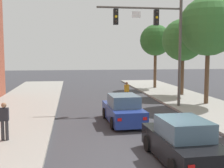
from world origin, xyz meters
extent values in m
plane|color=#38383D|center=(0.00, 0.00, 0.00)|extent=(120.00, 120.00, 0.00)
cylinder|color=#514C47|center=(4.60, 9.63, 3.90)|extent=(0.20, 0.20, 7.50)
cylinder|color=#514C47|center=(1.67, 9.63, 6.95)|extent=(5.86, 0.14, 0.14)
cube|color=black|center=(2.84, 9.63, 6.33)|extent=(0.32, 0.28, 1.05)
sphere|color=#2D2823|center=(2.84, 9.48, 6.66)|extent=(0.18, 0.18, 0.18)
sphere|color=yellow|center=(2.84, 9.48, 6.33)|extent=(0.18, 0.18, 0.18)
sphere|color=#2D2823|center=(2.84, 9.48, 6.00)|extent=(0.18, 0.18, 0.18)
cube|color=black|center=(0.03, 9.63, 6.33)|extent=(0.32, 0.28, 1.05)
sphere|color=#2D2823|center=(0.03, 9.48, 6.66)|extent=(0.18, 0.18, 0.18)
sphere|color=yellow|center=(0.03, 9.48, 6.33)|extent=(0.18, 0.18, 0.18)
sphere|color=#2D2823|center=(0.03, 9.48, 6.00)|extent=(0.18, 0.18, 0.18)
cube|color=white|center=(1.44, 9.61, 6.50)|extent=(0.60, 0.03, 0.44)
cube|color=navy|center=(-0.17, 5.75, 0.56)|extent=(1.87, 4.27, 0.80)
cube|color=slate|center=(-0.16, 5.60, 1.28)|extent=(1.58, 2.06, 0.64)
cylinder|color=black|center=(-1.03, 7.02, 0.32)|extent=(0.25, 0.65, 0.64)
cylinder|color=black|center=(0.59, 7.09, 0.32)|extent=(0.25, 0.65, 0.64)
cylinder|color=black|center=(-0.92, 4.42, 0.32)|extent=(0.25, 0.65, 0.64)
cylinder|color=black|center=(0.69, 4.48, 0.32)|extent=(0.25, 0.65, 0.64)
cube|color=red|center=(-0.72, 3.61, 0.68)|extent=(0.20, 0.05, 0.14)
cube|color=red|center=(0.56, 3.66, 0.68)|extent=(0.20, 0.05, 0.14)
cube|color=black|center=(0.83, -0.36, 0.56)|extent=(1.86, 4.26, 0.80)
cube|color=slate|center=(0.84, -0.51, 1.28)|extent=(1.58, 2.06, 0.64)
cylinder|color=black|center=(-0.03, 0.91, 0.32)|extent=(0.24, 0.65, 0.64)
cylinder|color=black|center=(1.59, 0.97, 0.32)|extent=(0.24, 0.65, 0.64)
cylinder|color=black|center=(1.69, -1.63, 0.32)|extent=(0.24, 0.65, 0.64)
cube|color=red|center=(0.28, -2.50, 0.68)|extent=(0.20, 0.05, 0.14)
cylinder|color=#333338|center=(-5.95, 2.74, 0.57)|extent=(0.14, 0.14, 0.85)
cylinder|color=#333338|center=(-5.77, 2.74, 0.57)|extent=(0.14, 0.14, 0.85)
cube|color=#26262D|center=(-5.86, 2.74, 1.28)|extent=(0.36, 0.22, 0.56)
sphere|color=#9E7051|center=(-5.86, 2.74, 1.68)|extent=(0.22, 0.22, 0.22)
cylinder|color=#333338|center=(1.28, 12.50, 0.42)|extent=(0.14, 0.14, 0.85)
cylinder|color=#333338|center=(1.46, 12.50, 0.42)|extent=(0.14, 0.14, 0.85)
cube|color=orange|center=(1.37, 12.50, 1.13)|extent=(0.36, 0.22, 0.56)
sphere|color=brown|center=(1.37, 12.50, 1.53)|extent=(0.22, 0.22, 0.22)
cylinder|color=brown|center=(7.03, 10.35, 2.20)|extent=(0.32, 0.32, 4.10)
sphere|color=#387033|center=(7.03, 10.35, 5.87)|extent=(4.33, 4.33, 4.33)
cylinder|color=brown|center=(7.00, 15.10, 1.92)|extent=(0.32, 0.32, 3.54)
sphere|color=#387033|center=(7.00, 15.10, 5.10)|extent=(3.77, 3.77, 3.77)
cylinder|color=brown|center=(6.16, 20.81, 2.11)|extent=(0.32, 0.32, 3.92)
sphere|color=#2D6028|center=(6.16, 20.81, 5.34)|extent=(3.37, 3.37, 3.37)
camera|label=1|loc=(-3.04, -9.92, 3.84)|focal=46.48mm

